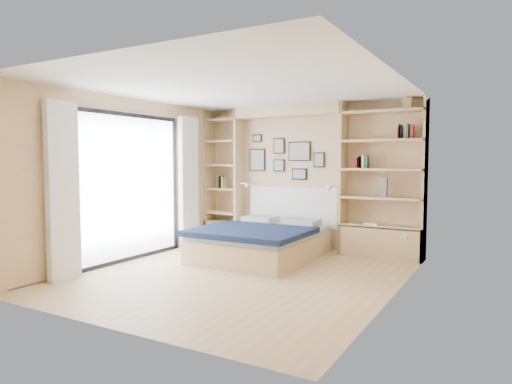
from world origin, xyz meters
The scene contains 9 objects.
ground centered at (0.00, 0.00, 0.00)m, with size 4.50×4.50×0.00m, color #D8AF7D.
room_shell centered at (-0.39, 1.52, 1.08)m, with size 4.50×4.50×4.50m.
bed centered at (-0.29, 1.09, 0.27)m, with size 1.69×2.20×1.07m.
photo_gallery centered at (-0.45, 2.22, 1.60)m, with size 1.48×0.02×0.82m.
reading_lamps centered at (-0.30, 2.00, 1.10)m, with size 1.92×0.12×0.15m.
shelf_decor centered at (1.08, 2.07, 1.68)m, with size 3.52×0.23×2.03m.
deck centered at (-3.60, 0.00, 0.00)m, with size 3.20×4.00×0.05m, color #6D6051.
deck_chair centered at (-3.50, 1.19, 0.43)m, with size 0.62×0.95×0.90m.
shipping_container centered at (-11.58, 3.74, 1.39)m, with size 2.66×6.66×2.78m, color navy.
Camera 1 is at (3.15, -5.14, 1.54)m, focal length 32.00 mm.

